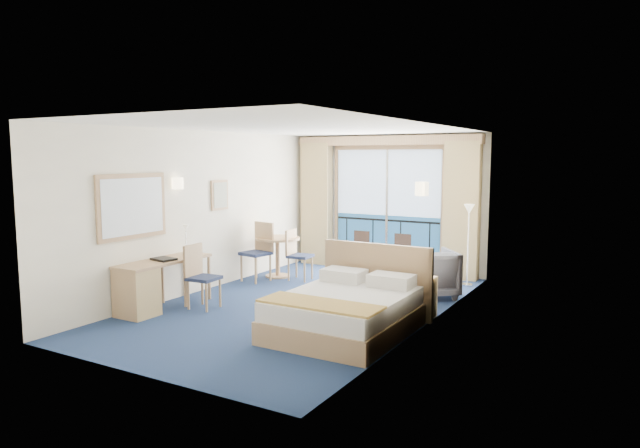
{
  "coord_description": "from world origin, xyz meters",
  "views": [
    {
      "loc": [
        4.51,
        -7.27,
        2.27
      ],
      "look_at": [
        0.2,
        0.2,
        1.25
      ],
      "focal_mm": 32.0,
      "sensor_mm": 36.0,
      "label": 1
    }
  ],
  "objects_px": {
    "nightstand": "(418,297)",
    "floor_lamp": "(469,224)",
    "table_chair_b": "(259,248)",
    "desk": "(143,287)",
    "round_table": "(278,247)",
    "armchair": "(428,273)",
    "desk_chair": "(199,272)",
    "bed": "(347,310)",
    "table_chair_a": "(296,252)"
  },
  "relations": [
    {
      "from": "nightstand",
      "to": "floor_lamp",
      "type": "relative_size",
      "value": 0.4
    },
    {
      "from": "table_chair_b",
      "to": "desk",
      "type": "bearing_deg",
      "value": -82.49
    },
    {
      "from": "nightstand",
      "to": "floor_lamp",
      "type": "bearing_deg",
      "value": 88.56
    },
    {
      "from": "desk",
      "to": "round_table",
      "type": "bearing_deg",
      "value": 85.91
    },
    {
      "from": "armchair",
      "to": "desk_chair",
      "type": "height_order",
      "value": "desk_chair"
    },
    {
      "from": "bed",
      "to": "desk",
      "type": "height_order",
      "value": "bed"
    },
    {
      "from": "bed",
      "to": "round_table",
      "type": "xyz_separation_m",
      "value": [
        -2.72,
        2.4,
        0.28
      ]
    },
    {
      "from": "armchair",
      "to": "desk_chair",
      "type": "relative_size",
      "value": 0.89
    },
    {
      "from": "nightstand",
      "to": "table_chair_b",
      "type": "xyz_separation_m",
      "value": [
        -3.38,
        0.84,
        0.31
      ]
    },
    {
      "from": "floor_lamp",
      "to": "armchair",
      "type": "bearing_deg",
      "value": -107.04
    },
    {
      "from": "armchair",
      "to": "floor_lamp",
      "type": "bearing_deg",
      "value": -145.33
    },
    {
      "from": "armchair",
      "to": "round_table",
      "type": "xyz_separation_m",
      "value": [
        -2.98,
        0.03,
        0.18
      ]
    },
    {
      "from": "armchair",
      "to": "desk",
      "type": "height_order",
      "value": "armchair"
    },
    {
      "from": "floor_lamp",
      "to": "table_chair_a",
      "type": "height_order",
      "value": "floor_lamp"
    },
    {
      "from": "desk",
      "to": "table_chair_b",
      "type": "bearing_deg",
      "value": 87.78
    },
    {
      "from": "bed",
      "to": "desk_chair",
      "type": "height_order",
      "value": "bed"
    },
    {
      "from": "bed",
      "to": "nightstand",
      "type": "xyz_separation_m",
      "value": [
        0.54,
        1.14,
        -0.0
      ]
    },
    {
      "from": "nightstand",
      "to": "round_table",
      "type": "bearing_deg",
      "value": 158.93
    },
    {
      "from": "floor_lamp",
      "to": "table_chair_b",
      "type": "xyz_separation_m",
      "value": [
        -3.44,
        -1.48,
        -0.49
      ]
    },
    {
      "from": "nightstand",
      "to": "desk_chair",
      "type": "relative_size",
      "value": 0.6
    },
    {
      "from": "table_chair_a",
      "to": "table_chair_b",
      "type": "bearing_deg",
      "value": 118.57
    },
    {
      "from": "round_table",
      "to": "table_chair_b",
      "type": "bearing_deg",
      "value": -105.84
    },
    {
      "from": "armchair",
      "to": "floor_lamp",
      "type": "relative_size",
      "value": 0.59
    },
    {
      "from": "desk",
      "to": "nightstand",
      "type": "bearing_deg",
      "value": 28.07
    },
    {
      "from": "round_table",
      "to": "nightstand",
      "type": "bearing_deg",
      "value": -21.07
    },
    {
      "from": "floor_lamp",
      "to": "round_table",
      "type": "bearing_deg",
      "value": -162.18
    },
    {
      "from": "desk_chair",
      "to": "round_table",
      "type": "relative_size",
      "value": 1.14
    },
    {
      "from": "bed",
      "to": "table_chair_b",
      "type": "xyz_separation_m",
      "value": [
        -2.84,
        1.98,
        0.31
      ]
    },
    {
      "from": "nightstand",
      "to": "round_table",
      "type": "xyz_separation_m",
      "value": [
        -3.26,
        1.26,
        0.28
      ]
    },
    {
      "from": "bed",
      "to": "table_chair_b",
      "type": "bearing_deg",
      "value": 145.05
    },
    {
      "from": "round_table",
      "to": "bed",
      "type": "bearing_deg",
      "value": -41.43
    },
    {
      "from": "bed",
      "to": "table_chair_a",
      "type": "bearing_deg",
      "value": 133.91
    },
    {
      "from": "desk",
      "to": "desk_chair",
      "type": "distance_m",
      "value": 0.84
    },
    {
      "from": "round_table",
      "to": "table_chair_b",
      "type": "relative_size",
      "value": 0.78
    },
    {
      "from": "bed",
      "to": "table_chair_a",
      "type": "xyz_separation_m",
      "value": [
        -2.28,
        2.37,
        0.23
      ]
    },
    {
      "from": "bed",
      "to": "desk_chair",
      "type": "relative_size",
      "value": 2.06
    },
    {
      "from": "desk",
      "to": "table_chair_b",
      "type": "height_order",
      "value": "table_chair_b"
    },
    {
      "from": "armchair",
      "to": "desk",
      "type": "relative_size",
      "value": 0.55
    },
    {
      "from": "armchair",
      "to": "table_chair_a",
      "type": "xyz_separation_m",
      "value": [
        -2.54,
        -0.0,
        0.14
      ]
    },
    {
      "from": "armchair",
      "to": "desk",
      "type": "distance_m",
      "value": 4.45
    },
    {
      "from": "bed",
      "to": "floor_lamp",
      "type": "relative_size",
      "value": 1.37
    },
    {
      "from": "desk",
      "to": "table_chair_a",
      "type": "height_order",
      "value": "table_chair_a"
    },
    {
      "from": "armchair",
      "to": "desk_chair",
      "type": "xyz_separation_m",
      "value": [
        -2.75,
        -2.4,
        0.15
      ]
    },
    {
      "from": "desk_chair",
      "to": "floor_lamp",
      "type": "bearing_deg",
      "value": -45.35
    },
    {
      "from": "table_chair_a",
      "to": "armchair",
      "type": "bearing_deg",
      "value": -95.95
    },
    {
      "from": "nightstand",
      "to": "round_table",
      "type": "relative_size",
      "value": 0.69
    },
    {
      "from": "nightstand",
      "to": "desk_chair",
      "type": "height_order",
      "value": "desk_chair"
    },
    {
      "from": "nightstand",
      "to": "table_chair_a",
      "type": "height_order",
      "value": "table_chair_a"
    },
    {
      "from": "nightstand",
      "to": "armchair",
      "type": "bearing_deg",
      "value": 102.68
    },
    {
      "from": "armchair",
      "to": "floor_lamp",
      "type": "distance_m",
      "value": 1.34
    }
  ]
}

